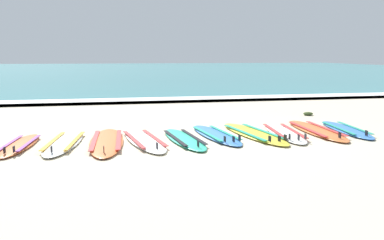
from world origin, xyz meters
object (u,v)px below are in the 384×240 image
object	(u,v)px
surfboard_1	(64,142)
surfboard_4	(184,139)
surfboard_6	(253,133)
surfboard_7	(284,132)
surfboard_9	(346,129)
surfboard_3	(144,140)
surfboard_8	(316,130)
surfboard_2	(107,141)
surfboard_5	(216,135)
surfboard_0	(20,145)

from	to	relation	value
surfboard_1	surfboard_4	bearing A→B (deg)	-3.18
surfboard_6	surfboard_7	distance (m)	0.69
surfboard_7	surfboard_9	bearing A→B (deg)	2.04
surfboard_3	surfboard_6	xyz separation A→B (m)	(2.38, 0.22, 0.00)
surfboard_7	surfboard_8	size ratio (longest dim) A/B	0.93
surfboard_2	surfboard_6	world-z (taller)	same
surfboard_2	surfboard_3	size ratio (longest dim) A/B	1.07
surfboard_2	surfboard_8	distance (m)	4.64
surfboard_8	surfboard_5	bearing A→B (deg)	-178.92
surfboard_2	surfboard_6	bearing A→B (deg)	3.51
surfboard_0	surfboard_8	world-z (taller)	same
surfboard_4	surfboard_7	world-z (taller)	same
surfboard_4	surfboard_8	distance (m)	3.12
surfboard_0	surfboard_3	world-z (taller)	same
surfboard_0	surfboard_5	bearing A→B (deg)	3.14
surfboard_1	surfboard_7	size ratio (longest dim) A/B	0.98
surfboard_2	surfboard_3	bearing A→B (deg)	-2.21
surfboard_4	surfboard_6	distance (m)	1.60
surfboard_1	surfboard_8	world-z (taller)	same
surfboard_7	surfboard_9	distance (m)	1.55
surfboard_0	surfboard_1	world-z (taller)	same
surfboard_3	surfboard_8	bearing A→B (deg)	4.25
surfboard_8	surfboard_9	xyz separation A→B (m)	(0.72, -0.05, 0.00)
surfboard_5	surfboard_1	bearing A→B (deg)	-177.06
surfboard_6	surfboard_4	bearing A→B (deg)	-170.55
surfboard_8	surfboard_9	distance (m)	0.72
surfboard_7	surfboard_3	bearing A→B (deg)	-176.53
surfboard_7	surfboard_9	world-z (taller)	same
surfboard_5	surfboard_6	size ratio (longest dim) A/B	0.89
surfboard_3	surfboard_7	distance (m)	3.08
surfboard_5	surfboard_6	xyz separation A→B (m)	(0.84, -0.03, -0.00)
surfboard_4	surfboard_1	bearing A→B (deg)	176.82
surfboard_5	surfboard_7	size ratio (longest dim) A/B	0.98
surfboard_2	surfboard_9	world-z (taller)	same
surfboard_1	surfboard_6	xyz separation A→B (m)	(3.93, 0.13, 0.00)
surfboard_6	surfboard_5	bearing A→B (deg)	178.21
surfboard_3	surfboard_7	world-z (taller)	same
surfboard_1	surfboard_9	bearing A→B (deg)	1.43
surfboard_6	surfboard_2	bearing A→B (deg)	-176.49
surfboard_2	surfboard_4	xyz separation A→B (m)	(1.54, -0.07, 0.00)
surfboard_8	surfboard_3	bearing A→B (deg)	-175.75
surfboard_2	surfboard_6	xyz separation A→B (m)	(3.12, 0.19, 0.00)
surfboard_6	surfboard_8	size ratio (longest dim) A/B	1.03
surfboard_2	surfboard_0	bearing A→B (deg)	179.86
surfboard_3	surfboard_7	xyz separation A→B (m)	(3.08, 0.19, 0.00)
surfboard_3	surfboard_5	world-z (taller)	same
surfboard_1	surfboard_5	size ratio (longest dim) A/B	1.00
surfboard_6	surfboard_7	bearing A→B (deg)	-2.68
surfboard_0	surfboard_5	world-z (taller)	same
surfboard_0	surfboard_2	xyz separation A→B (m)	(1.62, -0.00, -0.00)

